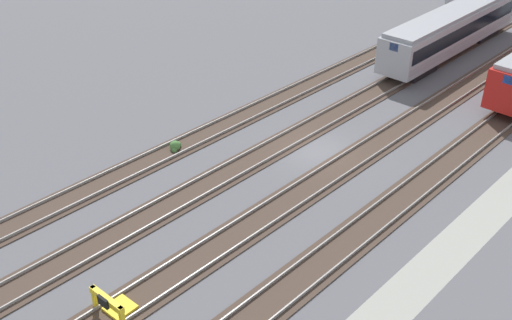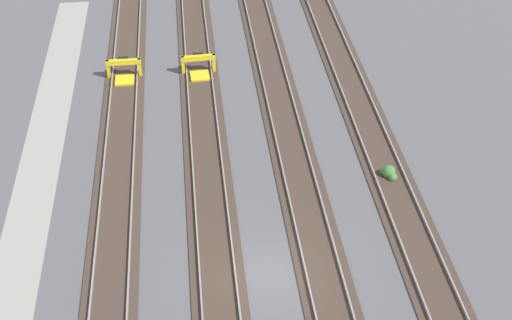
{
  "view_description": "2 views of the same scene",
  "coord_description": "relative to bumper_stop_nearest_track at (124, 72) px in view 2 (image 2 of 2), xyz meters",
  "views": [
    {
      "loc": [
        -25.16,
        -18.66,
        18.4
      ],
      "look_at": [
        -5.42,
        -0.0,
        1.8
      ],
      "focal_mm": 42.0,
      "sensor_mm": 36.0,
      "label": 1
    },
    {
      "loc": [
        19.92,
        -2.79,
        21.36
      ],
      "look_at": [
        -5.42,
        -0.0,
        1.8
      ],
      "focal_mm": 50.0,
      "sensor_mm": 36.0,
      "label": 2
    }
  ],
  "objects": [
    {
      "name": "bumper_stop_nearest_track",
      "position": [
        0.0,
        0.0,
        0.0
      ],
      "size": [
        1.34,
        2.0,
        1.22
      ],
      "color": "yellow",
      "rests_on": "ground"
    },
    {
      "name": "service_walkway",
      "position": [
        16.23,
        -3.86,
        -0.51
      ],
      "size": [
        54.0,
        2.0,
        0.01
      ],
      "primitive_type": "cube",
      "color": "#9E9E93",
      "rests_on": "ground"
    },
    {
      "name": "weed_clump",
      "position": [
        10.48,
        12.85,
        -0.27
      ],
      "size": [
        0.92,
        0.7,
        0.64
      ],
      "color": "#4C7F3D",
      "rests_on": "ground"
    },
    {
      "name": "rail_track_middle",
      "position": [
        16.23,
        8.59,
        -0.47
      ],
      "size": [
        90.0,
        2.24,
        0.21
      ],
      "color": "#47382D",
      "rests_on": "ground"
    },
    {
      "name": "bumper_stop_near_inner_track",
      "position": [
        -0.01,
        4.31,
        0.0
      ],
      "size": [
        1.38,
        2.01,
        1.22
      ],
      "color": "yellow",
      "rests_on": "ground"
    },
    {
      "name": "rail_track_nearest",
      "position": [
        16.23,
        -0.0,
        -0.47
      ],
      "size": [
        90.0,
        2.23,
        0.21
      ],
      "color": "#47382D",
      "rests_on": "ground"
    },
    {
      "name": "ground_plane",
      "position": [
        16.23,
        6.44,
        -0.51
      ],
      "size": [
        400.0,
        400.0,
        0.0
      ],
      "primitive_type": "plane",
      "color": "#5B5B60"
    },
    {
      "name": "rail_track_far_inner",
      "position": [
        16.23,
        12.88,
        -0.47
      ],
      "size": [
        90.0,
        2.23,
        0.21
      ],
      "color": "#47382D",
      "rests_on": "ground"
    },
    {
      "name": "rail_track_near_inner",
      "position": [
        16.23,
        4.29,
        -0.47
      ],
      "size": [
        90.0,
        2.24,
        0.21
      ],
      "color": "#47382D",
      "rests_on": "ground"
    }
  ]
}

